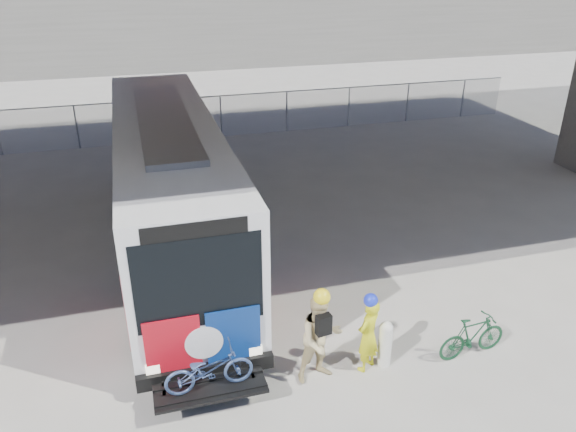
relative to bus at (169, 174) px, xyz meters
name	(u,v)px	position (x,y,z in m)	size (l,w,h in m)	color
ground	(264,276)	(2.00, -2.41, -2.11)	(160.00, 160.00, 0.00)	#9E9991
bus	(169,174)	(0.00, 0.00, 0.00)	(2.67, 12.90, 3.69)	silver
chainlink_fence	(197,107)	(2.00, 9.59, -0.69)	(30.00, 0.06, 30.00)	gray
bollard	(385,342)	(3.51, -6.34, -1.57)	(0.26, 0.26, 1.02)	white
cyclist_hivis	(368,333)	(3.13, -6.34, -1.28)	(0.69, 0.63, 1.73)	yellow
cyclist_tan	(321,337)	(2.15, -6.34, -1.16)	(0.98, 0.82, 2.01)	#D1BC86
bike_parked	(473,336)	(5.33, -6.56, -1.64)	(0.44, 1.55, 0.93)	#154226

